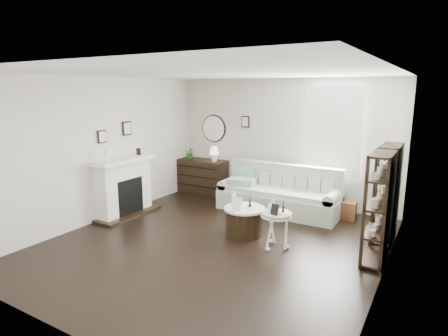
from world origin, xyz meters
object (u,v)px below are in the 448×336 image
Objects in this scene: pedestal_table at (276,215)px; drum_table at (244,221)px; sofa at (279,196)px; dresser at (202,176)px.

drum_table is at bearing 160.18° from pedestal_table.
pedestal_table is (0.66, -1.75, 0.22)m from sofa.
dresser is at bearing 143.00° from pedestal_table.
drum_table is at bearing -41.32° from dresser.
dresser is (-2.18, 0.39, 0.09)m from sofa.
dresser reaches higher than drum_table.
sofa is 1.50m from drum_table.
sofa is at bearing -10.25° from dresser.
sofa is 1.88m from pedestal_table.
pedestal_table is (2.84, -2.14, 0.13)m from dresser.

